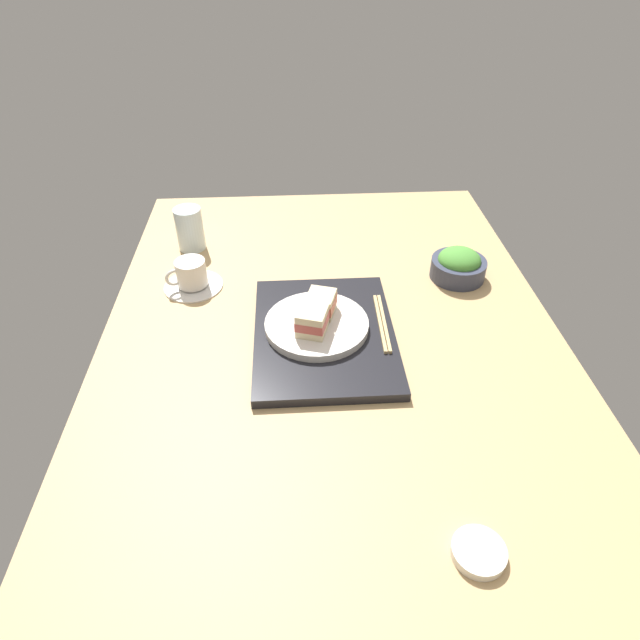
{
  "coord_description": "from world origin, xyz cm",
  "views": [
    {
      "loc": [
        -90.12,
        8.11,
        74.75
      ],
      "look_at": [
        -1.48,
        2.66,
        5.0
      ],
      "focal_mm": 30.16,
      "sensor_mm": 36.0,
      "label": 1
    }
  ],
  "objects_px": {
    "salad_bowl": "(458,265)",
    "sandwich_plate": "(317,325)",
    "sandwich_far": "(321,303)",
    "drinking_glass": "(190,229)",
    "sandwich_near": "(312,321)",
    "chopsticks_pair": "(382,322)",
    "small_sauce_dish": "(479,552)",
    "coffee_cup": "(191,276)"
  },
  "relations": [
    {
      "from": "sandwich_far",
      "to": "coffee_cup",
      "type": "distance_m",
      "value": 0.35
    },
    {
      "from": "salad_bowl",
      "to": "small_sauce_dish",
      "type": "bearing_deg",
      "value": 167.52
    },
    {
      "from": "sandwich_far",
      "to": "chopsticks_pair",
      "type": "bearing_deg",
      "value": -101.24
    },
    {
      "from": "salad_bowl",
      "to": "chopsticks_pair",
      "type": "relative_size",
      "value": 0.69
    },
    {
      "from": "coffee_cup",
      "to": "sandwich_near",
      "type": "bearing_deg",
      "value": -130.13
    },
    {
      "from": "sandwich_near",
      "to": "salad_bowl",
      "type": "height_order",
      "value": "sandwich_near"
    },
    {
      "from": "chopsticks_pair",
      "to": "small_sauce_dish",
      "type": "distance_m",
      "value": 0.52
    },
    {
      "from": "chopsticks_pair",
      "to": "coffee_cup",
      "type": "xyz_separation_m",
      "value": [
        0.2,
        0.43,
        0.01
      ]
    },
    {
      "from": "sandwich_far",
      "to": "salad_bowl",
      "type": "xyz_separation_m",
      "value": [
        0.18,
        -0.35,
        -0.03
      ]
    },
    {
      "from": "sandwich_plate",
      "to": "chopsticks_pair",
      "type": "relative_size",
      "value": 1.14
    },
    {
      "from": "sandwich_near",
      "to": "drinking_glass",
      "type": "bearing_deg",
      "value": 35.62
    },
    {
      "from": "sandwich_far",
      "to": "chopsticks_pair",
      "type": "relative_size",
      "value": 0.4
    },
    {
      "from": "sandwich_plate",
      "to": "coffee_cup",
      "type": "xyz_separation_m",
      "value": [
        0.2,
        0.29,
        0.0
      ]
    },
    {
      "from": "coffee_cup",
      "to": "small_sauce_dish",
      "type": "distance_m",
      "value": 0.87
    },
    {
      "from": "sandwich_far",
      "to": "coffee_cup",
      "type": "xyz_separation_m",
      "value": [
        0.17,
        0.3,
        -0.03
      ]
    },
    {
      "from": "salad_bowl",
      "to": "small_sauce_dish",
      "type": "height_order",
      "value": "salad_bowl"
    },
    {
      "from": "small_sauce_dish",
      "to": "drinking_glass",
      "type": "bearing_deg",
      "value": 29.92
    },
    {
      "from": "sandwich_plate",
      "to": "chopsticks_pair",
      "type": "bearing_deg",
      "value": -87.78
    },
    {
      "from": "sandwich_plate",
      "to": "sandwich_far",
      "type": "bearing_deg",
      "value": -19.14
    },
    {
      "from": "sandwich_far",
      "to": "sandwich_plate",
      "type": "bearing_deg",
      "value": 160.86
    },
    {
      "from": "sandwich_near",
      "to": "sandwich_plate",
      "type": "bearing_deg",
      "value": -19.14
    },
    {
      "from": "sandwich_plate",
      "to": "salad_bowl",
      "type": "distance_m",
      "value": 0.42
    },
    {
      "from": "sandwich_plate",
      "to": "drinking_glass",
      "type": "xyz_separation_m",
      "value": [
        0.39,
        0.32,
        0.03
      ]
    },
    {
      "from": "drinking_glass",
      "to": "small_sauce_dish",
      "type": "xyz_separation_m",
      "value": [
        -0.9,
        -0.52,
        -0.05
      ]
    },
    {
      "from": "sandwich_near",
      "to": "coffee_cup",
      "type": "distance_m",
      "value": 0.37
    },
    {
      "from": "chopsticks_pair",
      "to": "coffee_cup",
      "type": "distance_m",
      "value": 0.48
    },
    {
      "from": "drinking_glass",
      "to": "sandwich_plate",
      "type": "bearing_deg",
      "value": -141.28
    },
    {
      "from": "sandwich_near",
      "to": "small_sauce_dish",
      "type": "distance_m",
      "value": 0.53
    },
    {
      "from": "small_sauce_dish",
      "to": "sandwich_plate",
      "type": "bearing_deg",
      "value": 21.84
    },
    {
      "from": "sandwich_near",
      "to": "chopsticks_pair",
      "type": "distance_m",
      "value": 0.16
    },
    {
      "from": "chopsticks_pair",
      "to": "small_sauce_dish",
      "type": "height_order",
      "value": "chopsticks_pair"
    },
    {
      "from": "sandwich_plate",
      "to": "sandwich_far",
      "type": "height_order",
      "value": "sandwich_far"
    },
    {
      "from": "sandwich_near",
      "to": "drinking_glass",
      "type": "relative_size",
      "value": 0.67
    },
    {
      "from": "coffee_cup",
      "to": "small_sauce_dish",
      "type": "height_order",
      "value": "coffee_cup"
    },
    {
      "from": "sandwich_plate",
      "to": "sandwich_far",
      "type": "xyz_separation_m",
      "value": [
        0.03,
        -0.01,
        0.03
      ]
    },
    {
      "from": "salad_bowl",
      "to": "drinking_glass",
      "type": "relative_size",
      "value": 1.17
    },
    {
      "from": "sandwich_far",
      "to": "drinking_glass",
      "type": "distance_m",
      "value": 0.49
    },
    {
      "from": "sandwich_plate",
      "to": "coffee_cup",
      "type": "relative_size",
      "value": 1.56
    },
    {
      "from": "salad_bowl",
      "to": "sandwich_plate",
      "type": "bearing_deg",
      "value": 119.79
    },
    {
      "from": "sandwich_near",
      "to": "chopsticks_pair",
      "type": "bearing_deg",
      "value": -76.39
    },
    {
      "from": "chopsticks_pair",
      "to": "drinking_glass",
      "type": "xyz_separation_m",
      "value": [
        0.39,
        0.46,
        0.03
      ]
    },
    {
      "from": "coffee_cup",
      "to": "salad_bowl",
      "type": "bearing_deg",
      "value": -89.71
    }
  ]
}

